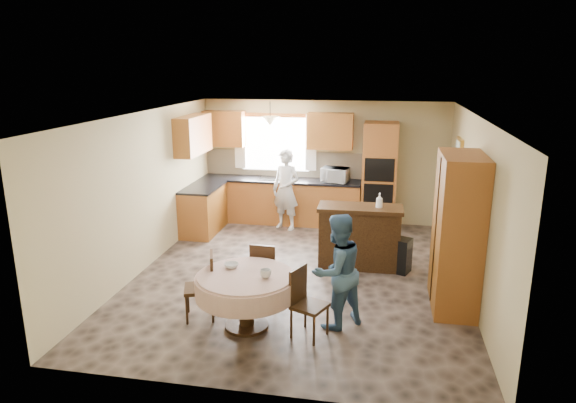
% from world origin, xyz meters
% --- Properties ---
extents(floor, '(5.00, 6.00, 0.01)m').
position_xyz_m(floor, '(0.00, 0.00, 0.00)').
color(floor, brown).
rests_on(floor, ground).
extents(ceiling, '(5.00, 6.00, 0.01)m').
position_xyz_m(ceiling, '(0.00, 0.00, 2.50)').
color(ceiling, white).
rests_on(ceiling, wall_back).
extents(wall_back, '(5.00, 0.02, 2.50)m').
position_xyz_m(wall_back, '(0.00, 3.00, 1.25)').
color(wall_back, tan).
rests_on(wall_back, floor).
extents(wall_front, '(5.00, 0.02, 2.50)m').
position_xyz_m(wall_front, '(0.00, -3.00, 1.25)').
color(wall_front, tan).
rests_on(wall_front, floor).
extents(wall_left, '(0.02, 6.00, 2.50)m').
position_xyz_m(wall_left, '(-2.50, 0.00, 1.25)').
color(wall_left, tan).
rests_on(wall_left, floor).
extents(wall_right, '(0.02, 6.00, 2.50)m').
position_xyz_m(wall_right, '(2.50, 0.00, 1.25)').
color(wall_right, tan).
rests_on(wall_right, floor).
extents(window, '(1.40, 0.03, 1.10)m').
position_xyz_m(window, '(-1.00, 2.98, 1.60)').
color(window, white).
rests_on(window, wall_back).
extents(curtain_left, '(0.22, 0.02, 1.15)m').
position_xyz_m(curtain_left, '(-1.75, 2.93, 1.65)').
color(curtain_left, white).
rests_on(curtain_left, wall_back).
extents(curtain_right, '(0.22, 0.02, 1.15)m').
position_xyz_m(curtain_right, '(-0.25, 2.93, 1.65)').
color(curtain_right, white).
rests_on(curtain_right, wall_back).
extents(base_cab_back, '(3.30, 0.60, 0.88)m').
position_xyz_m(base_cab_back, '(-0.85, 2.70, 0.44)').
color(base_cab_back, '#C16B33').
rests_on(base_cab_back, floor).
extents(counter_back, '(3.30, 0.64, 0.04)m').
position_xyz_m(counter_back, '(-0.85, 2.70, 0.90)').
color(counter_back, black).
rests_on(counter_back, base_cab_back).
extents(base_cab_left, '(0.60, 1.20, 0.88)m').
position_xyz_m(base_cab_left, '(-2.20, 1.80, 0.44)').
color(base_cab_left, '#C16B33').
rests_on(base_cab_left, floor).
extents(counter_left, '(0.64, 1.20, 0.04)m').
position_xyz_m(counter_left, '(-2.20, 1.80, 0.90)').
color(counter_left, black).
rests_on(counter_left, base_cab_left).
extents(backsplash, '(3.30, 0.02, 0.55)m').
position_xyz_m(backsplash, '(-0.85, 2.99, 1.18)').
color(backsplash, beige).
rests_on(backsplash, wall_back).
extents(wall_cab_left, '(0.85, 0.33, 0.72)m').
position_xyz_m(wall_cab_left, '(-2.05, 2.83, 1.91)').
color(wall_cab_left, '#C86C32').
rests_on(wall_cab_left, wall_back).
extents(wall_cab_right, '(0.90, 0.33, 0.72)m').
position_xyz_m(wall_cab_right, '(0.15, 2.83, 1.91)').
color(wall_cab_right, '#C86C32').
rests_on(wall_cab_right, wall_back).
extents(wall_cab_side, '(0.33, 1.20, 0.72)m').
position_xyz_m(wall_cab_side, '(-2.33, 1.80, 1.91)').
color(wall_cab_side, '#C86C32').
rests_on(wall_cab_side, wall_left).
extents(oven_tower, '(0.66, 0.62, 2.12)m').
position_xyz_m(oven_tower, '(1.15, 2.69, 1.06)').
color(oven_tower, '#C16B33').
rests_on(oven_tower, floor).
extents(oven_upper, '(0.56, 0.01, 0.45)m').
position_xyz_m(oven_upper, '(1.15, 2.38, 1.25)').
color(oven_upper, black).
rests_on(oven_upper, oven_tower).
extents(oven_lower, '(0.56, 0.01, 0.45)m').
position_xyz_m(oven_lower, '(1.15, 2.38, 0.75)').
color(oven_lower, black).
rests_on(oven_lower, oven_tower).
extents(pendant, '(0.36, 0.36, 0.18)m').
position_xyz_m(pendant, '(-1.00, 2.50, 2.12)').
color(pendant, beige).
rests_on(pendant, ceiling).
extents(sideboard, '(1.35, 0.57, 0.96)m').
position_xyz_m(sideboard, '(0.89, 0.56, 0.48)').
color(sideboard, '#3D2610').
rests_on(sideboard, floor).
extents(space_heater, '(0.48, 0.41, 0.56)m').
position_xyz_m(space_heater, '(1.50, 0.47, 0.28)').
color(space_heater, black).
rests_on(space_heater, floor).
extents(cupboard, '(0.55, 1.10, 2.10)m').
position_xyz_m(cupboard, '(2.22, -0.62, 1.05)').
color(cupboard, '#C16B33').
rests_on(cupboard, floor).
extents(dining_table, '(1.25, 1.25, 0.71)m').
position_xyz_m(dining_table, '(-0.39, -1.71, 0.55)').
color(dining_table, '#3D2610').
rests_on(dining_table, floor).
extents(chair_left, '(0.48, 0.48, 0.88)m').
position_xyz_m(chair_left, '(-0.98, -1.55, 0.48)').
color(chair_left, '#3D2610').
rests_on(chair_left, floor).
extents(chair_back, '(0.40, 0.40, 0.86)m').
position_xyz_m(chair_back, '(-0.33, -0.96, 0.48)').
color(chair_back, '#3D2610').
rests_on(chair_back, floor).
extents(chair_right, '(0.49, 0.49, 0.86)m').
position_xyz_m(chair_right, '(0.36, -1.76, 0.47)').
color(chair_right, '#3D2610').
rests_on(chair_right, floor).
extents(framed_picture, '(0.06, 0.53, 0.44)m').
position_xyz_m(framed_picture, '(2.47, 1.61, 1.78)').
color(framed_picture, gold).
rests_on(framed_picture, wall_right).
extents(microwave, '(0.58, 0.44, 0.29)m').
position_xyz_m(microwave, '(0.28, 2.65, 1.06)').
color(microwave, silver).
rests_on(microwave, counter_back).
extents(person_sink, '(0.68, 0.57, 1.60)m').
position_xyz_m(person_sink, '(-0.65, 2.30, 0.80)').
color(person_sink, silver).
rests_on(person_sink, floor).
extents(person_dining, '(0.90, 0.90, 1.47)m').
position_xyz_m(person_dining, '(0.71, -1.45, 0.74)').
color(person_dining, '#3C5E83').
rests_on(person_dining, floor).
extents(bowl_sideboard, '(0.22, 0.22, 0.05)m').
position_xyz_m(bowl_sideboard, '(0.45, 0.56, 0.98)').
color(bowl_sideboard, '#B2B2B2').
rests_on(bowl_sideboard, sideboard).
extents(bottle_sideboard, '(0.12, 0.12, 0.29)m').
position_xyz_m(bottle_sideboard, '(1.18, 0.56, 1.10)').
color(bottle_sideboard, silver).
rests_on(bottle_sideboard, sideboard).
extents(cup_table, '(0.16, 0.16, 0.11)m').
position_xyz_m(cup_table, '(-0.12, -1.76, 0.76)').
color(cup_table, '#B2B2B2').
rests_on(cup_table, dining_table).
extents(bowl_table, '(0.19, 0.19, 0.06)m').
position_xyz_m(bowl_table, '(-0.62, -1.52, 0.74)').
color(bowl_table, '#B2B2B2').
rests_on(bowl_table, dining_table).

